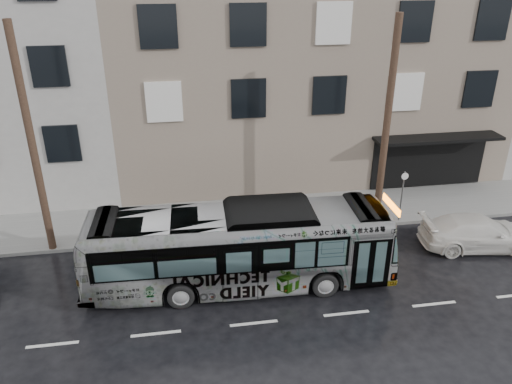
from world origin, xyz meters
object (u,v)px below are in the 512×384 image
(bus, at_px, (239,247))
(white_sedan, at_px, (478,232))
(utility_pole_front, at_px, (387,127))
(sign_post, at_px, (402,196))
(utility_pole_rear, at_px, (32,145))

(bus, bearing_deg, white_sedan, -82.50)
(utility_pole_front, bearing_deg, bus, -152.45)
(utility_pole_front, relative_size, sign_post, 3.75)
(utility_pole_rear, xyz_separation_m, sign_post, (15.10, 0.00, -3.30))
(utility_pole_rear, distance_m, white_sedan, 18.06)
(white_sedan, bearing_deg, utility_pole_front, 61.53)
(utility_pole_front, relative_size, bus, 0.81)
(bus, relative_size, white_sedan, 2.34)
(sign_post, xyz_separation_m, bus, (-7.76, -3.48, 0.20))
(utility_pole_front, distance_m, sign_post, 3.48)
(utility_pole_rear, relative_size, bus, 0.81)
(sign_post, relative_size, white_sedan, 0.50)
(utility_pole_front, distance_m, bus, 8.13)
(utility_pole_front, xyz_separation_m, white_sedan, (3.45, -2.48, -3.96))
(utility_pole_rear, relative_size, sign_post, 3.75)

